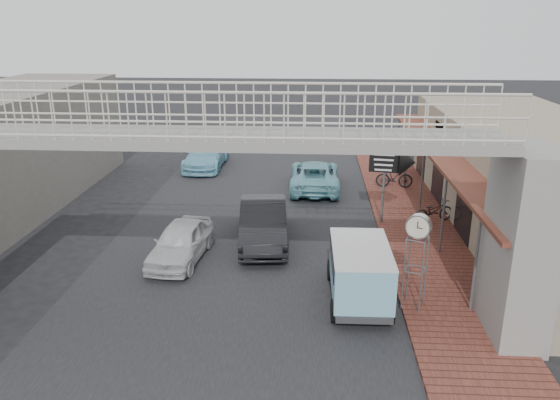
# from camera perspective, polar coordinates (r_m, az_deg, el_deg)

# --- Properties ---
(ground) EXTENTS (120.00, 120.00, 0.00)m
(ground) POSITION_cam_1_polar(r_m,az_deg,el_deg) (18.78, -4.15, -6.41)
(ground) COLOR black
(ground) RESTS_ON ground
(road_strip) EXTENTS (10.00, 60.00, 0.01)m
(road_strip) POSITION_cam_1_polar(r_m,az_deg,el_deg) (18.78, -4.15, -6.40)
(road_strip) COLOR black
(road_strip) RESTS_ON ground
(sidewalk) EXTENTS (3.00, 40.00, 0.10)m
(sidewalk) POSITION_cam_1_polar(r_m,az_deg,el_deg) (21.75, 14.20, -3.25)
(sidewalk) COLOR brown
(sidewalk) RESTS_ON ground
(shophouse_row) EXTENTS (7.20, 18.00, 4.00)m
(shophouse_row) POSITION_cam_1_polar(r_m,az_deg,el_deg) (23.31, 25.00, 2.10)
(shophouse_row) COLOR gray
(shophouse_row) RESTS_ON ground
(footbridge) EXTENTS (16.40, 2.40, 6.34)m
(footbridge) POSITION_cam_1_polar(r_m,az_deg,el_deg) (13.92, -6.60, -1.42)
(footbridge) COLOR gray
(footbridge) RESTS_ON ground
(building_far_left) EXTENTS (5.00, 14.00, 5.00)m
(building_far_left) POSITION_cam_1_polar(r_m,az_deg,el_deg) (27.06, -26.33, 5.06)
(building_far_left) COLOR gray
(building_far_left) RESTS_ON ground
(white_hatchback) EXTENTS (1.89, 3.95, 1.30)m
(white_hatchback) POSITION_cam_1_polar(r_m,az_deg,el_deg) (18.92, -10.34, -4.33)
(white_hatchback) COLOR silver
(white_hatchback) RESTS_ON ground
(dark_sedan) EXTENTS (2.07, 4.86, 1.56)m
(dark_sedan) POSITION_cam_1_polar(r_m,az_deg,el_deg) (19.98, -1.77, -2.38)
(dark_sedan) COLOR black
(dark_sedan) RESTS_ON ground
(angkot_curb) EXTENTS (2.30, 4.98, 1.38)m
(angkot_curb) POSITION_cam_1_polar(r_m,az_deg,el_deg) (26.41, 3.65, 2.61)
(angkot_curb) COLOR #73BAC7
(angkot_curb) RESTS_ON ground
(angkot_far) EXTENTS (2.02, 4.86, 1.40)m
(angkot_far) POSITION_cam_1_polar(r_m,az_deg,el_deg) (30.61, -7.72, 4.71)
(angkot_far) COLOR #80C4DE
(angkot_far) RESTS_ON ground
(angkot_van) EXTENTS (1.74, 3.69, 1.79)m
(angkot_van) POSITION_cam_1_polar(r_m,az_deg,el_deg) (15.92, 8.32, -6.80)
(angkot_van) COLOR black
(angkot_van) RESTS_ON ground
(motorcycle_near) EXTENTS (1.87, 1.30, 0.93)m
(motorcycle_near) POSITION_cam_1_polar(r_m,az_deg,el_deg) (22.67, 15.75, -1.10)
(motorcycle_near) COLOR black
(motorcycle_near) RESTS_ON sidewalk
(motorcycle_far) EXTENTS (1.79, 0.61, 1.06)m
(motorcycle_far) POSITION_cam_1_polar(r_m,az_deg,el_deg) (26.87, 11.85, 2.38)
(motorcycle_far) COLOR black
(motorcycle_far) RESTS_ON sidewalk
(street_clock) EXTENTS (0.72, 0.70, 2.78)m
(street_clock) POSITION_cam_1_polar(r_m,az_deg,el_deg) (15.27, 14.27, -3.14)
(street_clock) COLOR #59595B
(street_clock) RESTS_ON sidewalk
(arrow_sign) EXTENTS (1.83, 1.19, 3.08)m
(arrow_sign) POSITION_cam_1_polar(r_m,az_deg,el_deg) (21.60, 12.92, 3.79)
(arrow_sign) COLOR #59595B
(arrow_sign) RESTS_ON sidewalk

